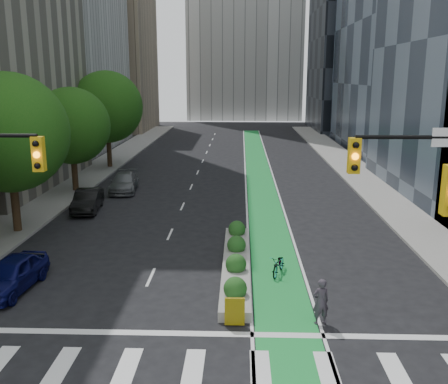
# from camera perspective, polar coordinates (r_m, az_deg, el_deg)

# --- Properties ---
(ground) EXTENTS (160.00, 160.00, 0.00)m
(ground) POSITION_cam_1_polar(r_m,az_deg,el_deg) (16.56, -3.23, -17.91)
(ground) COLOR black
(ground) RESTS_ON ground
(sidewalk_left) EXTENTS (3.60, 90.00, 0.15)m
(sidewalk_left) POSITION_cam_1_polar(r_m,az_deg,el_deg) (42.14, -16.33, 1.06)
(sidewalk_left) COLOR gray
(sidewalk_left) RESTS_ON ground
(sidewalk_right) EXTENTS (3.60, 90.00, 0.15)m
(sidewalk_right) POSITION_cam_1_polar(r_m,az_deg,el_deg) (41.37, 16.50, 0.82)
(sidewalk_right) COLOR gray
(sidewalk_right) RESTS_ON ground
(bike_lane_paint) EXTENTS (2.20, 70.00, 0.01)m
(bike_lane_paint) POSITION_cam_1_polar(r_m,az_deg,el_deg) (44.97, 3.98, 2.21)
(bike_lane_paint) COLOR #1A8F39
(bike_lane_paint) RESTS_ON ground
(building_tan_far) EXTENTS (14.00, 16.00, 26.00)m
(building_tan_far) POSITION_cam_1_polar(r_m,az_deg,el_deg) (83.04, -13.52, 15.92)
(building_tan_far) COLOR tan
(building_tan_far) RESTS_ON ground
(building_dark_end) EXTENTS (14.00, 18.00, 28.00)m
(building_dark_end) POSITION_cam_1_polar(r_m,az_deg,el_deg) (84.38, 15.32, 16.46)
(building_dark_end) COLOR black
(building_dark_end) RESTS_ON ground
(tree_mid) EXTENTS (6.40, 6.40, 8.78)m
(tree_mid) POSITION_cam_1_polar(r_m,az_deg,el_deg) (29.05, -23.42, 6.23)
(tree_mid) COLOR black
(tree_mid) RESTS_ON ground
(tree_midfar) EXTENTS (5.60, 5.60, 7.76)m
(tree_midfar) POSITION_cam_1_polar(r_m,az_deg,el_deg) (38.35, -17.03, 7.23)
(tree_midfar) COLOR black
(tree_midfar) RESTS_ON ground
(tree_far) EXTENTS (6.60, 6.60, 9.00)m
(tree_far) POSITION_cam_1_polar(r_m,az_deg,el_deg) (47.83, -13.24, 9.43)
(tree_far) COLOR black
(tree_far) RESTS_ON ground
(median_planter) EXTENTS (1.20, 10.26, 1.10)m
(median_planter) POSITION_cam_1_polar(r_m,az_deg,el_deg) (22.68, 1.40, -7.94)
(median_planter) COLOR gray
(median_planter) RESTS_ON ground
(bicycle) EXTENTS (1.09, 1.78, 0.89)m
(bicycle) POSITION_cam_1_polar(r_m,az_deg,el_deg) (22.29, 6.26, -8.22)
(bicycle) COLOR gray
(bicycle) RESTS_ON ground
(cyclist) EXTENTS (0.70, 0.55, 1.69)m
(cyclist) POSITION_cam_1_polar(r_m,az_deg,el_deg) (18.14, 10.99, -12.20)
(cyclist) COLOR #37313A
(cyclist) RESTS_ON ground
(parked_car_left_near) EXTENTS (1.99, 4.22, 1.40)m
(parked_car_left_near) POSITION_cam_1_polar(r_m,az_deg,el_deg) (22.19, -23.14, -8.65)
(parked_car_left_near) COLOR #0C0F4D
(parked_car_left_near) RESTS_ON ground
(parked_car_left_mid) EXTENTS (1.93, 4.36, 1.39)m
(parked_car_left_mid) POSITION_cam_1_polar(r_m,az_deg,el_deg) (33.27, -15.33, -0.94)
(parked_car_left_mid) COLOR black
(parked_car_left_mid) RESTS_ON ground
(parked_car_left_far) EXTENTS (2.37, 4.84, 1.36)m
(parked_car_left_far) POSITION_cam_1_polar(r_m,az_deg,el_deg) (38.31, -11.37, 1.08)
(parked_car_left_far) COLOR #5B5E60
(parked_car_left_far) RESTS_ON ground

